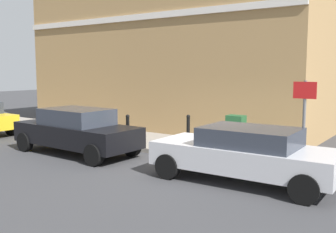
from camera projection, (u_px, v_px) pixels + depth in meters
The scene contains 9 objects.
ground at pixel (199, 166), 11.17m from camera, with size 80.00×80.00×0.00m, color #38383A.
sidewalk at pixel (96, 134), 16.08m from camera, with size 2.75×30.00×0.15m, color gray.
corner_building at pixel (181, 47), 18.67m from camera, with size 6.47×13.70×7.58m.
car_silver at pixel (245, 153), 9.45m from camera, with size 1.95×4.49×1.35m.
car_black at pixel (77, 130), 12.65m from camera, with size 1.93×4.52×1.48m.
utility_cabinet at pixel (236, 135), 12.35m from camera, with size 0.46×0.61×1.15m.
bollard_near_cabinet at pixel (188, 129), 13.49m from camera, with size 0.14×0.14×1.04m.
bollard_far_kerb at pixel (128, 128), 13.54m from camera, with size 0.14×0.14×1.04m.
street_sign at pixel (304, 111), 10.16m from camera, with size 0.08×0.60×2.30m.
Camera 1 is at (-9.42, -5.60, 2.73)m, focal length 41.75 mm.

